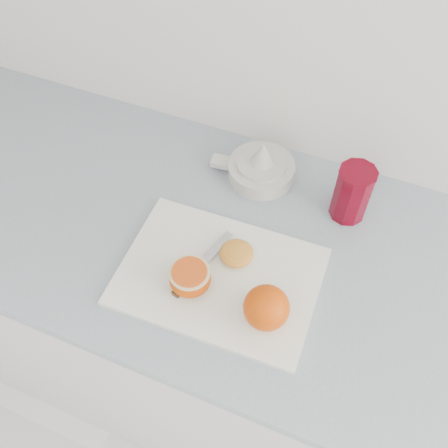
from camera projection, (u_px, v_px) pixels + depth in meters
name	position (u px, v px, depth m)	size (l,w,h in m)	color
counter	(252.00, 339.00, 1.38)	(2.30, 0.64, 0.89)	silver
cutting_board	(219.00, 276.00, 0.98)	(0.38, 0.27, 0.01)	white
whole_orange	(266.00, 308.00, 0.88)	(0.08, 0.08, 0.08)	#D46002
half_orange	(190.00, 278.00, 0.94)	(0.08, 0.08, 0.05)	#D46002
squeezed_shell	(236.00, 253.00, 0.99)	(0.07, 0.07, 0.03)	orange
paring_knife	(192.00, 275.00, 0.97)	(0.06, 0.18, 0.01)	#452D12
citrus_juicer	(261.00, 167.00, 1.12)	(0.19, 0.15, 0.10)	silver
red_tumbler	(352.00, 195.00, 1.03)	(0.08, 0.08, 0.13)	#680213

